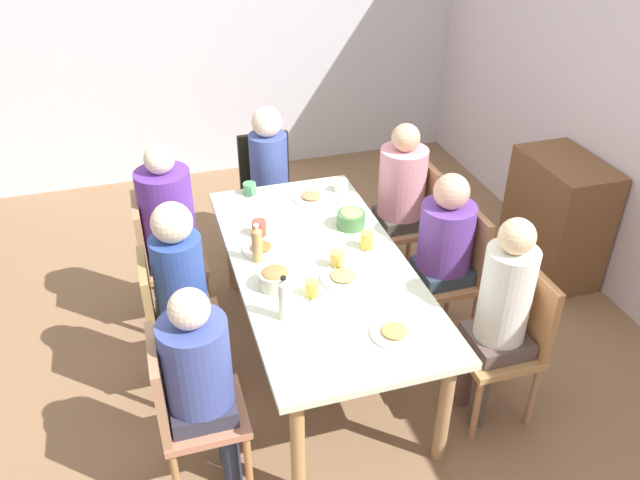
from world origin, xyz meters
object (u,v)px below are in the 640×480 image
object	(u,v)px
chair_6	(454,268)
plate_3	(312,197)
person_0	(183,285)
cup_0	(312,289)
cup_2	(259,228)
cup_1	(250,189)
cup_5	(337,260)
dining_table	(320,273)
chair_0	(171,319)
plate_1	(261,248)
plate_0	(344,277)
person_4	(200,373)
bottle_0	(257,244)
bowl_0	(351,218)
bottle_1	(284,299)
chair_3	(410,216)
chair_1	(510,337)
bowl_1	(275,278)
side_cabinet	(556,218)
cup_3	(367,240)
person_5	(269,169)
chair_2	(160,255)
chair_5	(268,187)
person_6	(443,244)
person_2	(170,220)
person_3	(400,191)
plate_2	(395,333)
person_1	(501,308)

from	to	relation	value
chair_6	plate_3	xyz separation A→B (m)	(-0.72, -0.70, 0.23)
person_0	cup_0	bearing A→B (deg)	66.22
chair_6	cup_2	distance (m)	1.22
cup_1	cup_5	world-z (taller)	cup_5
dining_table	chair_0	bearing A→B (deg)	-90.00
plate_1	plate_0	bearing A→B (deg)	41.76
person_4	bottle_0	size ratio (longest dim) A/B	4.92
bowl_0	bottle_1	distance (m)	0.96
chair_3	bottle_1	world-z (taller)	bottle_1
chair_1	bowl_1	bearing A→B (deg)	-114.18
chair_1	person_4	xyz separation A→B (m)	(0.00, -1.63, 0.19)
person_4	cup_5	xyz separation A→B (m)	(-0.59, 0.85, 0.07)
plate_1	chair_1	bearing A→B (deg)	52.52
chair_6	side_cabinet	bearing A→B (deg)	112.43
chair_1	bottle_1	xyz separation A→B (m)	(-0.24, -1.17, 0.33)
chair_0	bottle_1	distance (m)	0.77
chair_3	cup_3	world-z (taller)	chair_3
cup_5	chair_0	bearing A→B (deg)	-94.19
person_5	plate_0	world-z (taller)	person_5
cup_2	cup_5	world-z (taller)	cup_2
dining_table	chair_2	distance (m)	1.09
person_5	plate_0	size ratio (longest dim) A/B	4.57
side_cabinet	bottle_0	bearing A→B (deg)	-82.13
dining_table	chair_5	size ratio (longest dim) A/B	2.21
chair_2	person_0	bearing A→B (deg)	7.86
chair_2	chair_3	world-z (taller)	same
person_6	cup_2	bearing A→B (deg)	-110.36
cup_0	chair_1	bearing A→B (deg)	68.83
dining_table	plate_3	size ratio (longest dim) A/B	8.39
bowl_1	side_cabinet	size ratio (longest dim) A/B	0.20
chair_6	side_cabinet	xyz separation A→B (m)	(-0.42, 1.03, -0.06)
cup_5	person_2	bearing A→B (deg)	-130.81
person_5	cup_3	bearing A→B (deg)	14.10
chair_0	person_4	xyz separation A→B (m)	(0.66, 0.09, 0.19)
person_3	chair_6	size ratio (longest dim) A/B	1.34
bowl_1	person_6	bearing A→B (deg)	97.88
plate_2	cup_1	distance (m)	1.65
plate_0	cup_3	distance (m)	0.35
person_4	cup_5	size ratio (longest dim) A/B	10.33
bottle_0	cup_2	bearing A→B (deg)	165.95
person_3	cup_3	bearing A→B (deg)	-37.78
bottle_1	cup_2	bearing A→B (deg)	176.80
chair_0	person_5	bearing A→B (deg)	146.21
cup_1	chair_6	bearing A→B (deg)	49.69
person_6	person_0	bearing A→B (deg)	-90.00
plate_1	side_cabinet	distance (m)	2.21
dining_table	person_1	world-z (taller)	person_1
person_5	bowl_1	world-z (taller)	person_5
person_0	bottle_1	distance (m)	0.63
chair_2	person_3	size ratio (longest dim) A/B	0.75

